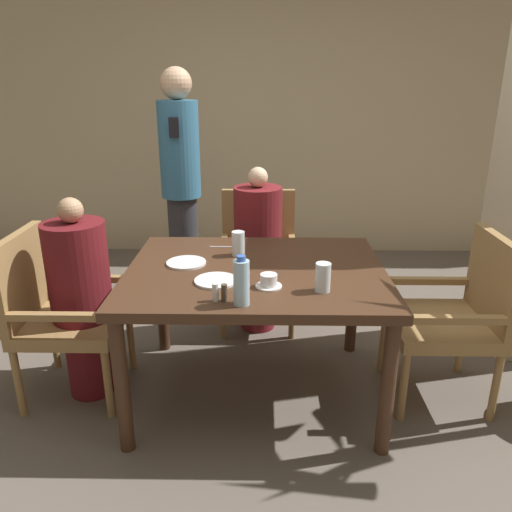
% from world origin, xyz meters
% --- Properties ---
extents(ground_plane, '(16.00, 16.00, 0.00)m').
position_xyz_m(ground_plane, '(0.00, 0.00, 0.00)').
color(ground_plane, '#60564C').
extents(wall_back, '(8.00, 0.06, 2.80)m').
position_xyz_m(wall_back, '(0.00, 2.50, 1.40)').
color(wall_back, tan).
rests_on(wall_back, ground_plane).
extents(dining_table, '(1.33, 1.06, 0.75)m').
position_xyz_m(dining_table, '(0.00, 0.00, 0.66)').
color(dining_table, '#422819').
rests_on(dining_table, ground_plane).
extents(chair_left_side, '(0.53, 0.53, 0.93)m').
position_xyz_m(chair_left_side, '(-1.07, 0.00, 0.51)').
color(chair_left_side, olive).
rests_on(chair_left_side, ground_plane).
extents(diner_in_left_chair, '(0.32, 0.32, 1.12)m').
position_xyz_m(diner_in_left_chair, '(-0.93, 0.00, 0.58)').
color(diner_in_left_chair, '#5B1419').
rests_on(diner_in_left_chair, ground_plane).
extents(chair_far_side, '(0.53, 0.53, 0.93)m').
position_xyz_m(chair_far_side, '(0.00, 0.94, 0.51)').
color(chair_far_side, olive).
rests_on(chair_far_side, ground_plane).
extents(diner_in_far_chair, '(0.32, 0.32, 1.14)m').
position_xyz_m(diner_in_far_chair, '(-0.00, 0.79, 0.59)').
color(diner_in_far_chair, maroon).
rests_on(diner_in_far_chair, ground_plane).
extents(chair_right_side, '(0.53, 0.53, 0.93)m').
position_xyz_m(chair_right_side, '(1.07, 0.00, 0.51)').
color(chair_right_side, olive).
rests_on(chair_right_side, ground_plane).
extents(standing_host, '(0.30, 0.33, 1.76)m').
position_xyz_m(standing_host, '(-0.59, 1.32, 0.94)').
color(standing_host, '#2D2D33').
rests_on(standing_host, ground_plane).
extents(plate_main_left, '(0.21, 0.21, 0.01)m').
position_xyz_m(plate_main_left, '(-0.37, 0.06, 0.75)').
color(plate_main_left, white).
rests_on(plate_main_left, dining_table).
extents(plate_main_right, '(0.21, 0.21, 0.01)m').
position_xyz_m(plate_main_right, '(-0.19, -0.18, 0.75)').
color(plate_main_right, white).
rests_on(plate_main_right, dining_table).
extents(teacup_with_saucer, '(0.13, 0.13, 0.06)m').
position_xyz_m(teacup_with_saucer, '(0.06, -0.24, 0.78)').
color(teacup_with_saucer, white).
rests_on(teacup_with_saucer, dining_table).
extents(water_bottle, '(0.07, 0.07, 0.23)m').
position_xyz_m(water_bottle, '(-0.05, -0.43, 0.85)').
color(water_bottle, '#A3C6DB').
rests_on(water_bottle, dining_table).
extents(glass_tall_near, '(0.07, 0.07, 0.14)m').
position_xyz_m(glass_tall_near, '(0.31, -0.28, 0.82)').
color(glass_tall_near, silver).
rests_on(glass_tall_near, dining_table).
extents(glass_tall_mid, '(0.07, 0.07, 0.14)m').
position_xyz_m(glass_tall_mid, '(-0.10, 0.20, 0.82)').
color(glass_tall_mid, silver).
rests_on(glass_tall_mid, dining_table).
extents(salt_shaker, '(0.03, 0.03, 0.08)m').
position_xyz_m(salt_shaker, '(-0.17, -0.40, 0.79)').
color(salt_shaker, white).
rests_on(salt_shaker, dining_table).
extents(pepper_shaker, '(0.03, 0.03, 0.08)m').
position_xyz_m(pepper_shaker, '(-0.13, -0.40, 0.79)').
color(pepper_shaker, '#4C3D2D').
rests_on(pepper_shaker, dining_table).
extents(fork_beside_plate, '(0.17, 0.02, 0.00)m').
position_xyz_m(fork_beside_plate, '(-0.17, 0.34, 0.75)').
color(fork_beside_plate, silver).
rests_on(fork_beside_plate, dining_table).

